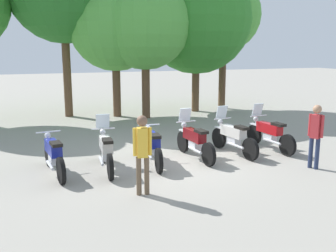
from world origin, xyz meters
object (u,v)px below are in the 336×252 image
Objects in this scene: tree_2 at (115,24)px; tree_5 at (224,15)px; motorcycle_0 at (54,155)px; motorcycle_2 at (153,146)px; motorcycle_4 at (233,137)px; motorcycle_5 at (269,133)px; person_0 at (316,132)px; person_1 at (142,149)px; tree_4 at (197,19)px; motorcycle_1 at (106,150)px; motorcycle_3 at (194,141)px; tree_3 at (145,24)px.

tree_5 reaches higher than tree_2.
tree_5 reaches higher than motorcycle_0.
motorcycle_2 is 8.47m from tree_2.
motorcycle_5 is (1.29, 0.03, 0.00)m from motorcycle_4.
person_0 reaches higher than motorcycle_4.
tree_2 is (-3.11, 7.44, 3.60)m from motorcycle_5.
person_1 is (-0.88, -2.07, 0.51)m from motorcycle_2.
motorcycle_5 is at bearing -107.79° from tree_5.
motorcycle_5 is at bearing -80.33° from motorcycle_2.
motorcycle_4 is at bearing -105.91° from tree_4.
tree_4 reaches higher than motorcycle_1.
motorcycle_0 is 1.00× the size of motorcycle_4.
motorcycle_3 and motorcycle_4 have the same top height.
tree_3 is at bearing -162.05° from tree_4.
motorcycle_0 is 11.33m from tree_4.
motorcycle_2 is 1.00× the size of motorcycle_4.
motorcycle_4 is (5.14, 0.15, 0.01)m from motorcycle_0.
tree_3 reaches higher than motorcycle_3.
tree_2 is at bearing 17.48° from motorcycle_5.
motorcycle_1 is 3.85m from motorcycle_4.
motorcycle_3 is at bearing 117.44° from person_0.
tree_3 is 4.72m from tree_5.
tree_4 reaches higher than tree_3.
motorcycle_1 is at bearing 100.35° from motorcycle_2.
motorcycle_1 is 10.60m from tree_4.
motorcycle_5 is 8.83m from tree_2.
person_0 is at bearing -77.32° from tree_3.
tree_4 is at bearing 17.95° from tree_3.
motorcycle_0 is 3.85m from motorcycle_3.
person_1 is 0.24× the size of tree_4.
motorcycle_0 is at bearing -137.95° from tree_5.
motorcycle_3 is at bearing 86.87° from motorcycle_5.
person_0 is at bearing -108.88° from motorcycle_2.
tree_4 is at bearing 59.39° from person_0.
tree_4 is at bearing 160.44° from person_1.
person_1 is 13.02m from tree_5.
motorcycle_1 is 8.74m from tree_2.
tree_4 is at bearing -22.83° from motorcycle_4.
tree_4 is (6.00, 7.80, 3.94)m from motorcycle_1.
person_1 reaches higher than motorcycle_0.
person_1 is at bearing -119.75° from tree_4.
motorcycle_5 reaches higher than motorcycle_0.
tree_5 is at bearing 4.63° from tree_2.
motorcycle_3 is at bearing -114.27° from tree_4.
motorcycle_3 is 9.25m from tree_4.
tree_2 is at bearing 82.79° from person_0.
tree_2 is (0.74, 7.63, 3.62)m from motorcycle_2.
person_1 is at bearing -99.47° from tree_2.
person_1 is at bearing -107.28° from tree_3.
tree_4 reaches higher than motorcycle_3.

